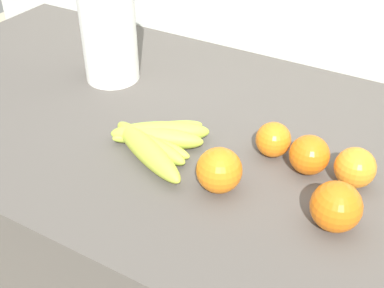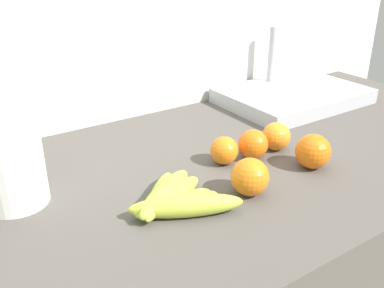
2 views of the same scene
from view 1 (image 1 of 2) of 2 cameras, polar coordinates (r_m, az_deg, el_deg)
wall_back at (r=1.41m, az=13.48°, el=-0.64°), size 2.21×0.06×1.30m
banana_bunch at (r=0.92m, az=-4.40°, el=0.42°), size 0.21×0.21×0.04m
orange_center at (r=0.88m, az=13.38°, el=-1.22°), size 0.07×0.07×0.07m
orange_back_left at (r=0.78m, az=16.28°, el=-6.94°), size 0.08×0.08×0.08m
orange_far_right at (r=0.87m, az=18.29°, el=-2.60°), size 0.07×0.07×0.07m
orange_back_right at (r=0.91m, az=9.36°, el=0.51°), size 0.06×0.06×0.06m
orange_front at (r=0.82m, az=3.15°, el=-3.04°), size 0.08×0.08×0.08m
paper_towel_roll at (r=1.13m, az=-9.66°, el=13.28°), size 0.12×0.12×0.28m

